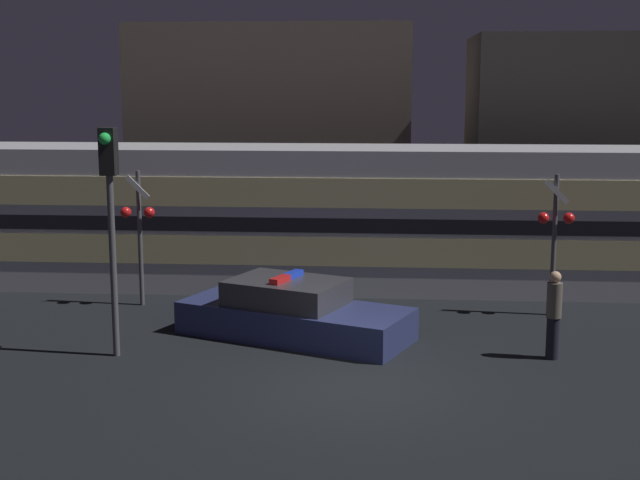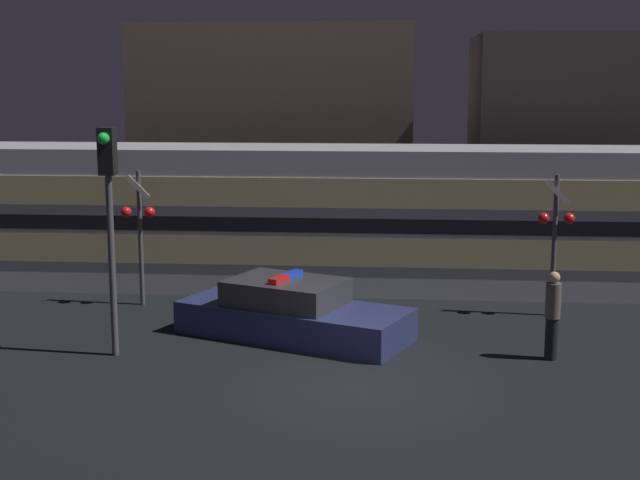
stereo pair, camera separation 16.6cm
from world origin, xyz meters
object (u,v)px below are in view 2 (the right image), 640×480
object	(u,v)px
pedestrian	(553,315)
traffic_light_corner	(109,196)
crossing_signal_near	(555,232)
train	(341,217)
police_car	(292,314)

from	to	relation	value
pedestrian	traffic_light_corner	world-z (taller)	traffic_light_corner
pedestrian	crossing_signal_near	distance (m)	3.52
pedestrian	train	bearing A→B (deg)	126.38
train	pedestrian	bearing A→B (deg)	-53.62
train	police_car	distance (m)	5.11
train	police_car	xyz separation A→B (m)	(-0.73, -4.88, -1.33)
police_car	traffic_light_corner	world-z (taller)	traffic_light_corner
traffic_light_corner	train	bearing A→B (deg)	58.09
train	traffic_light_corner	xyz separation A→B (m)	(-4.04, -6.49, 1.32)
train	pedestrian	world-z (taller)	train
train	pedestrian	distance (m)	7.56
police_car	traffic_light_corner	xyz separation A→B (m)	(-3.32, -1.61, 2.66)
crossing_signal_near	traffic_light_corner	xyz separation A→B (m)	(-9.07, -3.76, 1.18)
train	crossing_signal_near	world-z (taller)	train
police_car	pedestrian	world-z (taller)	pedestrian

